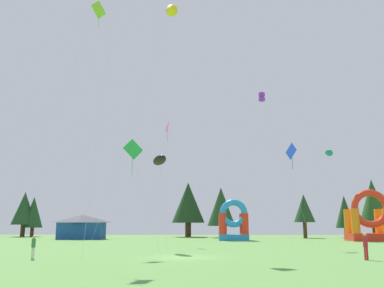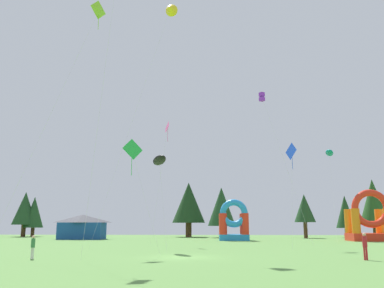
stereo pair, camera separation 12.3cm
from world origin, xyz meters
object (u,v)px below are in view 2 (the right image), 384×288
object	(u,v)px
kite_blue_diamond	(293,153)
kite_green_diamond	(132,152)
kite_purple_box	(262,97)
festival_tent	(82,227)
person_near_camera	(365,244)
inflatable_yellow_castle	(369,222)
kite_pink_diamond	(168,129)
kite_black_parafoil	(159,160)
kite_lime_diamond	(99,11)
kite_teal_parafoil	(329,153)
inflatable_red_slide	(234,225)
kite_yellow_delta	(170,9)
person_midfield	(33,245)

from	to	relation	value
kite_blue_diamond	kite_green_diamond	world-z (taller)	kite_blue_diamond
kite_purple_box	festival_tent	bearing A→B (deg)	147.86
person_near_camera	inflatable_yellow_castle	bearing A→B (deg)	-129.47
kite_pink_diamond	kite_blue_diamond	bearing A→B (deg)	-32.44
kite_black_parafoil	kite_lime_diamond	bearing A→B (deg)	-122.38
kite_green_diamond	festival_tent	bearing A→B (deg)	113.39
kite_teal_parafoil	inflatable_red_slide	bearing A→B (deg)	-177.06
kite_pink_diamond	inflatable_red_slide	world-z (taller)	kite_pink_diamond
kite_purple_box	person_near_camera	size ratio (longest dim) A/B	10.13
kite_yellow_delta	kite_lime_diamond	bearing A→B (deg)	-123.82
kite_purple_box	kite_teal_parafoil	xyz separation A→B (m)	(11.48, 13.97, -4.38)
kite_yellow_delta	kite_pink_diamond	world-z (taller)	kite_yellow_delta
kite_teal_parafoil	person_midfield	world-z (taller)	kite_teal_parafoil
kite_green_diamond	festival_tent	world-z (taller)	kite_green_diamond
kite_teal_parafoil	inflatable_red_slide	size ratio (longest dim) A/B	2.30
festival_tent	kite_black_parafoil	bearing A→B (deg)	-59.83
kite_purple_box	kite_lime_diamond	distance (m)	22.62
kite_lime_diamond	inflatable_red_slide	world-z (taller)	kite_lime_diamond
person_midfield	inflatable_red_slide	bearing A→B (deg)	90.80
kite_black_parafoil	person_midfield	xyz separation A→B (m)	(-7.29, -9.29, -7.18)
kite_blue_diamond	kite_teal_parafoil	xyz separation A→B (m)	(9.44, 20.34, 3.43)
person_midfield	kite_purple_box	bearing A→B (deg)	72.41
kite_blue_diamond	kite_yellow_delta	xyz separation A→B (m)	(-12.15, -2.71, 14.49)
kite_pink_diamond	festival_tent	size ratio (longest dim) A/B	2.19
kite_purple_box	kite_teal_parafoil	size ratio (longest dim) A/B	1.33
kite_purple_box	kite_pink_diamond	size ratio (longest dim) A/B	1.21
kite_teal_parafoil	person_midfield	size ratio (longest dim) A/B	8.56
inflatable_red_slide	festival_tent	size ratio (longest dim) A/B	0.87
kite_pink_diamond	inflatable_yellow_castle	bearing A→B (deg)	19.37
kite_blue_diamond	kite_pink_diamond	xyz separation A→B (m)	(-13.45, 8.55, 4.65)
inflatable_red_slide	kite_blue_diamond	bearing A→B (deg)	-75.58
kite_purple_box	person_near_camera	xyz separation A→B (m)	(3.96, -18.91, -16.08)
kite_purple_box	kite_green_diamond	world-z (taller)	kite_purple_box
kite_blue_diamond	kite_teal_parafoil	distance (m)	22.68
kite_blue_diamond	person_midfield	world-z (taller)	kite_blue_diamond
kite_lime_diamond	person_midfield	bearing A→B (deg)	-139.78
kite_green_diamond	kite_purple_box	bearing A→B (deg)	51.51
festival_tent	person_near_camera	bearing A→B (deg)	-49.54
kite_teal_parafoil	festival_tent	size ratio (longest dim) A/B	2.00
kite_teal_parafoil	kite_lime_diamond	world-z (taller)	kite_lime_diamond
kite_blue_diamond	inflatable_yellow_castle	size ratio (longest dim) A/B	1.42
kite_blue_diamond	kite_lime_diamond	size ratio (longest dim) A/B	0.49
kite_lime_diamond	festival_tent	size ratio (longest dim) A/B	3.03
kite_lime_diamond	festival_tent	distance (m)	39.05
kite_teal_parafoil	person_near_camera	bearing A→B (deg)	-102.87
kite_green_diamond	person_near_camera	bearing A→B (deg)	-11.67
kite_black_parafoil	inflatable_yellow_castle	distance (m)	34.68
kite_purple_box	person_near_camera	bearing A→B (deg)	-78.17
inflatable_yellow_castle	kite_teal_parafoil	bearing A→B (deg)	151.76
kite_green_diamond	person_midfield	world-z (taller)	kite_green_diamond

